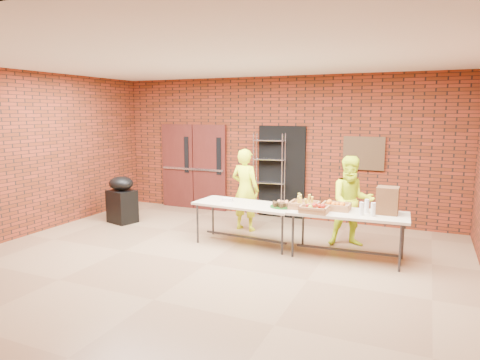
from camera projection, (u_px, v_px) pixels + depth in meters
name	position (u px, v px, depth m)	size (l,w,h in m)	color
room	(205.00, 165.00, 6.59)	(8.08, 7.08, 3.28)	#876749
double_doors	(194.00, 167.00, 10.66)	(1.78, 0.12, 2.10)	#461814
dark_doorway	(282.00, 172.00, 9.76)	(1.10, 0.06, 2.10)	black
bronze_plaque	(364.00, 153.00, 8.96)	(0.85, 0.04, 0.70)	#46321C
wire_rack	(269.00, 176.00, 9.75)	(0.71, 0.24, 1.93)	silver
table_left	(245.00, 207.00, 7.79)	(1.90, 0.91, 0.76)	#C3B195
table_right	(348.00, 216.00, 7.02)	(1.94, 0.89, 0.78)	#C3B195
basket_bananas	(304.00, 205.00, 7.27)	(0.48, 0.37, 0.15)	#AA7444
basket_oranges	(336.00, 206.00, 7.18)	(0.45, 0.35, 0.14)	#AA7444
basket_apples	(314.00, 209.00, 6.99)	(0.45, 0.35, 0.14)	#AA7444
muffin_tray	(282.00, 204.00, 7.48)	(0.43, 0.43, 0.11)	#164713
napkin_box	(228.00, 200.00, 7.96)	(0.19, 0.12, 0.06)	silver
coffee_dispenser	(388.00, 200.00, 6.87)	(0.34, 0.30, 0.44)	brown
cup_stack_front	(362.00, 209.00, 6.79)	(0.07, 0.07, 0.21)	silver
cup_stack_mid	(373.00, 210.00, 6.71)	(0.07, 0.07, 0.22)	silver
cup_stack_back	(367.00, 206.00, 6.95)	(0.07, 0.07, 0.22)	silver
covered_grill	(122.00, 199.00, 9.35)	(0.67, 0.60, 1.02)	black
volunteer_woman	(245.00, 190.00, 8.71)	(0.61, 0.40, 1.68)	#E2FF1C
volunteer_man	(352.00, 201.00, 7.67)	(0.80, 0.62, 1.64)	#E2FF1C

